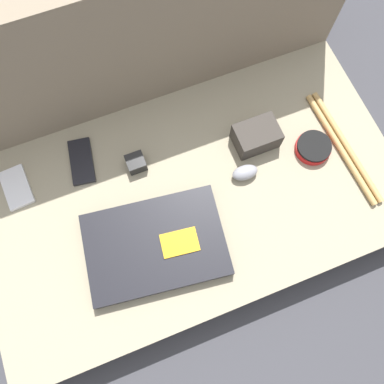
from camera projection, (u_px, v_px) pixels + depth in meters
The scene contains 11 objects.
ground_plane at pixel (192, 205), 1.08m from camera, with size 8.00×8.00×0.00m, color #38383D.
couch_seat at pixel (192, 200), 1.03m from camera, with size 1.10×0.61×0.11m.
couch_backrest at pixel (134, 37), 0.96m from camera, with size 1.10×0.20×0.50m.
laptop at pixel (156, 245), 0.92m from camera, with size 0.37×0.27×0.03m.
computer_mouse at pixel (245, 174), 0.98m from camera, with size 0.07×0.04×0.03m.
speaker_puck at pixel (312, 146), 1.01m from camera, with size 0.10×0.10×0.03m.
phone_silver at pixel (82, 161), 1.00m from camera, with size 0.08×0.14×0.01m.
phone_black at pixel (17, 187), 0.98m from camera, with size 0.07×0.12×0.01m.
camera_pouch at pixel (256, 136), 0.99m from camera, with size 0.11×0.08×0.06m.
charger_brick at pixel (136, 163), 0.99m from camera, with size 0.05×0.05×0.04m.
drumstick_pair at pixel (343, 147), 1.01m from camera, with size 0.05×0.35×0.02m.
Camera 1 is at (-0.10, -0.27, 1.04)m, focal length 35.00 mm.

